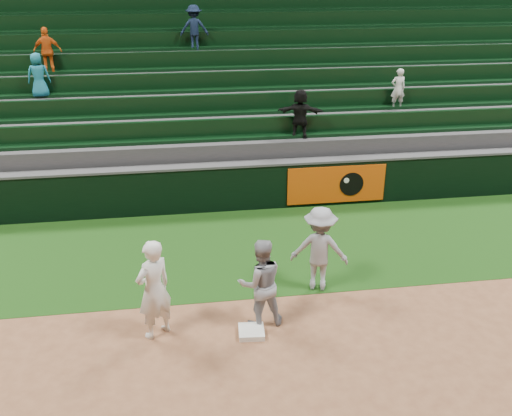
{
  "coord_description": "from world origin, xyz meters",
  "views": [
    {
      "loc": [
        -1.05,
        -8.35,
        6.16
      ],
      "look_at": [
        0.49,
        2.3,
        1.3
      ],
      "focal_mm": 40.0,
      "sensor_mm": 36.0,
      "label": 1
    }
  ],
  "objects_px": {
    "first_baseman": "(154,289)",
    "base_coach": "(319,249)",
    "first_base": "(251,332)",
    "baserunner": "(261,283)"
  },
  "relations": [
    {
      "from": "first_base",
      "to": "first_baseman",
      "type": "xyz_separation_m",
      "value": [
        -1.64,
        0.24,
        0.87
      ]
    },
    {
      "from": "first_baseman",
      "to": "first_base",
      "type": "bearing_deg",
      "value": 134.67
    },
    {
      "from": "first_base",
      "to": "base_coach",
      "type": "height_order",
      "value": "base_coach"
    },
    {
      "from": "baserunner",
      "to": "first_baseman",
      "type": "bearing_deg",
      "value": -2.68
    },
    {
      "from": "first_base",
      "to": "baserunner",
      "type": "height_order",
      "value": "baserunner"
    },
    {
      "from": "first_baseman",
      "to": "base_coach",
      "type": "height_order",
      "value": "first_baseman"
    },
    {
      "from": "first_base",
      "to": "baserunner",
      "type": "distance_m",
      "value": 0.88
    },
    {
      "from": "first_base",
      "to": "first_baseman",
      "type": "relative_size",
      "value": 0.24
    },
    {
      "from": "first_baseman",
      "to": "base_coach",
      "type": "bearing_deg",
      "value": 161.95
    },
    {
      "from": "baserunner",
      "to": "first_base",
      "type": "bearing_deg",
      "value": 51.68
    }
  ]
}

